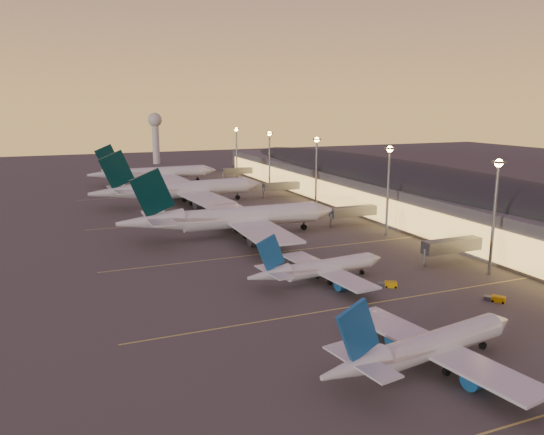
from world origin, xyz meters
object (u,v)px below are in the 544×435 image
(airliner_wide_near, at_px, (233,218))
(airliner_wide_far, at_px, (155,173))
(airliner_narrow_south, at_px, (426,347))
(baggage_tug_d, at_px, (496,299))
(airliner_wide_mid, at_px, (181,190))
(radar_tower, at_px, (155,130))
(airliner_narrow_north, at_px, (319,269))
(baggage_tug_c, at_px, (388,284))

(airliner_wide_near, height_order, airliner_wide_far, airliner_wide_near)
(airliner_narrow_south, height_order, baggage_tug_d, airliner_narrow_south)
(airliner_wide_near, height_order, airliner_wide_mid, airliner_wide_mid)
(radar_tower, bearing_deg, baggage_tug_d, -86.92)
(baggage_tug_d, bearing_deg, radar_tower, 146.34)
(airliner_wide_far, relative_size, baggage_tug_d, 15.83)
(airliner_wide_far, bearing_deg, baggage_tug_d, -83.35)
(baggage_tug_d, bearing_deg, airliner_wide_mid, 158.04)
(radar_tower, bearing_deg, airliner_wide_mid, -96.92)
(airliner_wide_near, bearing_deg, airliner_narrow_north, -84.13)
(airliner_narrow_south, bearing_deg, baggage_tug_c, 54.61)
(baggage_tug_c, bearing_deg, airliner_wide_near, 137.85)
(airliner_wide_near, relative_size, airliner_wide_far, 1.05)
(airliner_narrow_south, relative_size, radar_tower, 1.14)
(airliner_narrow_south, xyz_separation_m, baggage_tug_c, (15.72, 31.72, -2.89))
(baggage_tug_d, bearing_deg, airliner_wide_near, 167.11)
(airliner_wide_far, height_order, radar_tower, radar_tower)
(airliner_narrow_south, xyz_separation_m, airliner_wide_near, (-0.39, 85.60, 1.93))
(airliner_wide_near, xyz_separation_m, baggage_tug_c, (16.11, -53.87, -4.81))
(airliner_narrow_north, height_order, baggage_tug_d, airliner_narrow_north)
(airliner_narrow_south, relative_size, airliner_narrow_north, 1.10)
(airliner_narrow_north, xyz_separation_m, radar_tower, (11.83, 250.24, 18.78))
(airliner_narrow_south, height_order, airliner_narrow_north, airliner_narrow_south)
(airliner_wide_far, relative_size, radar_tower, 1.90)
(airliner_wide_far, distance_m, baggage_tug_d, 185.14)
(airliner_wide_near, height_order, baggage_tug_c, airliner_wide_near)
(airliner_wide_mid, relative_size, baggage_tug_c, 16.61)
(airliner_wide_mid, xyz_separation_m, baggage_tug_d, (32.78, -124.23, -5.06))
(airliner_narrow_north, relative_size, airliner_wide_mid, 0.49)
(airliner_wide_near, xyz_separation_m, baggage_tug_d, (30.43, -68.85, -4.83))
(airliner_wide_near, xyz_separation_m, airliner_wide_mid, (-2.35, 55.39, 0.24))
(airliner_wide_far, xyz_separation_m, radar_tower, (17.54, 91.01, 16.78))
(airliner_narrow_north, height_order, airliner_wide_mid, airliner_wide_mid)
(airliner_wide_near, bearing_deg, airliner_wide_far, 91.90)
(airliner_narrow_north, height_order, baggage_tug_c, airliner_narrow_north)
(airliner_wide_near, height_order, radar_tower, radar_tower)
(airliner_narrow_south, distance_m, baggage_tug_c, 35.52)
(radar_tower, distance_m, baggage_tug_c, 259.17)
(airliner_narrow_south, relative_size, airliner_wide_mid, 0.55)
(airliner_wide_mid, relative_size, radar_tower, 2.08)
(airliner_wide_mid, bearing_deg, airliner_wide_far, 84.28)
(airliner_narrow_south, height_order, baggage_tug_c, airliner_narrow_south)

